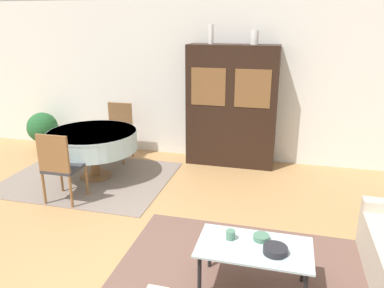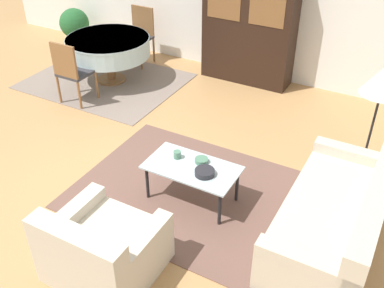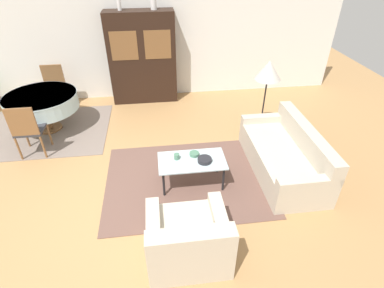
% 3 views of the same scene
% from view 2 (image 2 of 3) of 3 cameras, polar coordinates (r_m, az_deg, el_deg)
% --- Properties ---
extents(ground_plane, '(14.00, 14.00, 0.00)m').
position_cam_2_polar(ground_plane, '(5.49, -10.93, -4.40)').
color(ground_plane, tan).
extents(area_rug, '(2.55, 2.00, 0.01)m').
position_cam_2_polar(area_rug, '(5.20, -0.26, -6.12)').
color(area_rug, brown).
rests_on(area_rug, ground_plane).
extents(dining_rug, '(2.48, 1.95, 0.01)m').
position_cam_2_polar(dining_rug, '(7.79, -10.91, 7.86)').
color(dining_rug, gray).
rests_on(dining_rug, ground_plane).
extents(couch, '(0.89, 1.92, 0.78)m').
position_cam_2_polar(couch, '(4.68, 17.86, -9.01)').
color(couch, beige).
rests_on(couch, ground_plane).
extents(armchair, '(0.94, 0.87, 0.75)m').
position_cam_2_polar(armchair, '(4.25, -11.31, -13.01)').
color(armchair, beige).
rests_on(armchair, ground_plane).
extents(coffee_table, '(1.01, 0.56, 0.44)m').
position_cam_2_polar(coffee_table, '(4.86, 0.00, -3.35)').
color(coffee_table, black).
rests_on(coffee_table, area_rug).
extents(display_cabinet, '(1.47, 0.47, 2.00)m').
position_cam_2_polar(display_cabinet, '(7.42, 7.33, 15.21)').
color(display_cabinet, black).
rests_on(display_cabinet, ground_plane).
extents(dining_table, '(1.35, 1.35, 0.74)m').
position_cam_2_polar(dining_table, '(7.56, -10.59, 12.07)').
color(dining_table, brown).
rests_on(dining_table, dining_rug).
extents(dining_chair_near, '(0.44, 0.44, 0.98)m').
position_cam_2_polar(dining_chair_near, '(6.97, -15.11, 9.12)').
color(dining_chair_near, brown).
rests_on(dining_chair_near, dining_rug).
extents(dining_chair_far, '(0.44, 0.44, 0.98)m').
position_cam_2_polar(dining_chair_far, '(8.24, -6.64, 13.92)').
color(dining_chair_far, brown).
rests_on(dining_chair_far, dining_rug).
extents(floor_lamp, '(0.47, 0.47, 1.44)m').
position_cam_2_polar(floor_lamp, '(5.24, 23.17, 7.22)').
color(floor_lamp, black).
rests_on(floor_lamp, ground_plane).
extents(cup, '(0.08, 0.08, 0.09)m').
position_cam_2_polar(cup, '(4.94, -1.89, -1.36)').
color(cup, '#4C7A60').
rests_on(cup, coffee_table).
extents(bowl, '(0.21, 0.21, 0.06)m').
position_cam_2_polar(bowl, '(4.70, 1.62, -3.61)').
color(bowl, '#232328').
rests_on(bowl, coffee_table).
extents(bowl_small, '(0.15, 0.15, 0.05)m').
position_cam_2_polar(bowl_small, '(4.88, 1.21, -2.10)').
color(bowl_small, '#4C7A60').
rests_on(bowl_small, coffee_table).
extents(potted_plant, '(0.57, 0.57, 0.72)m').
position_cam_2_polar(potted_plant, '(9.30, -14.70, 14.49)').
color(potted_plant, '#93664C').
rests_on(potted_plant, ground_plane).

